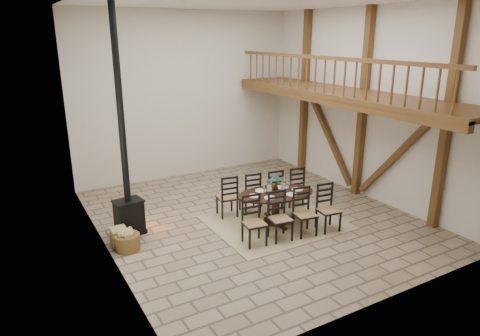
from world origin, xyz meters
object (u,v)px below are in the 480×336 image
dining_table (276,208)px  log_stack (119,237)px  wood_stove (127,186)px  log_basket (127,241)px

dining_table → log_stack: bearing=176.7°
log_stack → dining_table: bearing=-10.6°
wood_stove → log_basket: wood_stove is taller
dining_table → log_stack: size_ratio=5.83×
wood_stove → log_stack: bearing=-135.4°
dining_table → log_basket: (-3.42, 0.43, -0.20)m
wood_stove → log_stack: 1.11m
wood_stove → log_stack: wood_stove is taller
log_basket → log_stack: size_ratio=1.20×
dining_table → log_basket: bearing=-179.8°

